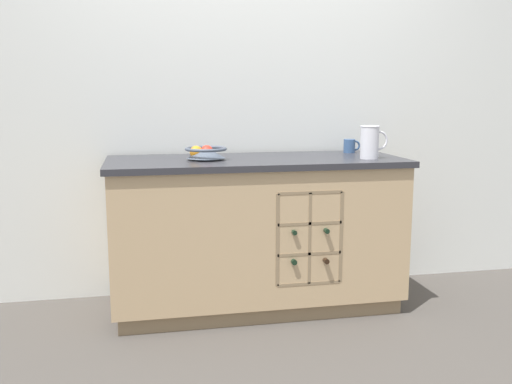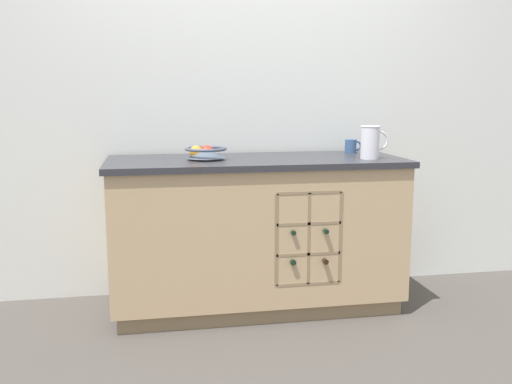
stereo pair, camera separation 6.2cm
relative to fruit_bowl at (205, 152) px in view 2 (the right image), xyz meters
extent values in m
plane|color=#4C4742|center=(0.29, 0.01, -0.94)|extent=(14.00, 14.00, 0.00)
cube|color=silver|center=(0.29, 0.39, 0.33)|extent=(4.40, 0.06, 2.55)
cube|color=#8B7354|center=(0.29, 0.01, -0.90)|extent=(1.61, 0.57, 0.09)
cube|color=tan|center=(0.29, 0.01, -0.47)|extent=(1.67, 0.63, 0.77)
cube|color=#2D2D33|center=(0.29, 0.01, -0.06)|extent=(1.71, 0.67, 0.03)
cube|color=#8B7354|center=(0.53, -0.21, -0.46)|extent=(0.36, 0.01, 0.51)
cube|color=#8B7354|center=(0.35, -0.26, -0.46)|extent=(0.02, 0.10, 0.51)
cube|color=#8B7354|center=(0.71, -0.26, -0.46)|extent=(0.02, 0.10, 0.51)
cube|color=#8B7354|center=(0.53, -0.26, -0.71)|extent=(0.36, 0.10, 0.02)
cube|color=#8B7354|center=(0.53, -0.26, -0.54)|extent=(0.36, 0.10, 0.02)
cube|color=#8B7354|center=(0.53, -0.26, -0.37)|extent=(0.36, 0.10, 0.02)
cube|color=#8B7354|center=(0.53, -0.26, -0.20)|extent=(0.36, 0.10, 0.02)
cube|color=#8B7354|center=(0.53, -0.26, -0.46)|extent=(0.02, 0.10, 0.51)
cylinder|color=black|center=(0.44, -0.15, -0.58)|extent=(0.08, 0.19, 0.08)
cylinder|color=black|center=(0.44, -0.29, -0.58)|extent=(0.03, 0.08, 0.03)
cylinder|color=black|center=(0.62, -0.15, -0.58)|extent=(0.07, 0.21, 0.07)
cylinder|color=black|center=(0.62, -0.30, -0.58)|extent=(0.03, 0.09, 0.03)
cylinder|color=black|center=(0.44, -0.17, -0.41)|extent=(0.07, 0.18, 0.07)
cylinder|color=black|center=(0.44, -0.30, -0.41)|extent=(0.03, 0.08, 0.03)
cylinder|color=black|center=(0.62, -0.17, -0.41)|extent=(0.07, 0.18, 0.07)
cylinder|color=black|center=(0.62, -0.30, -0.41)|extent=(0.03, 0.08, 0.03)
cylinder|color=#4C5666|center=(0.00, 0.00, -0.04)|extent=(0.11, 0.11, 0.01)
cone|color=#4C5666|center=(0.00, 0.00, 0.00)|extent=(0.22, 0.22, 0.06)
torus|color=#4C5666|center=(0.00, 0.00, 0.02)|extent=(0.24, 0.24, 0.02)
sphere|color=red|center=(0.01, 0.01, 0.00)|extent=(0.08, 0.08, 0.08)
sphere|color=orange|center=(-0.05, 0.00, 0.00)|extent=(0.07, 0.07, 0.07)
cylinder|color=white|center=(0.93, -0.13, 0.05)|extent=(0.11, 0.11, 0.19)
torus|color=white|center=(0.93, -0.13, 0.14)|extent=(0.11, 0.11, 0.01)
torus|color=white|center=(0.99, -0.13, 0.06)|extent=(0.11, 0.01, 0.11)
cylinder|color=#385684|center=(0.94, 0.21, 0.00)|extent=(0.07, 0.07, 0.08)
torus|color=#385684|center=(0.98, 0.21, 0.00)|extent=(0.07, 0.01, 0.07)
camera|label=1|loc=(-0.36, -3.21, 0.32)|focal=40.00mm
camera|label=2|loc=(-0.30, -3.22, 0.32)|focal=40.00mm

